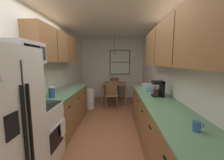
# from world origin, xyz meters

# --- Properties ---
(ground_plane) EXTENTS (12.00, 12.00, 0.00)m
(ground_plane) POSITION_xyz_m (0.00, 1.00, 0.00)
(ground_plane) COLOR #995B3D
(wall_left) EXTENTS (0.10, 9.00, 2.55)m
(wall_left) POSITION_xyz_m (-1.35, 1.00, 1.27)
(wall_left) COLOR white
(wall_left) RESTS_ON ground
(wall_right) EXTENTS (0.10, 9.00, 2.55)m
(wall_right) POSITION_xyz_m (1.35, 1.00, 1.27)
(wall_right) COLOR white
(wall_right) RESTS_ON ground
(wall_back) EXTENTS (4.40, 0.10, 2.55)m
(wall_back) POSITION_xyz_m (0.00, 3.65, 1.27)
(wall_back) COLOR white
(wall_back) RESTS_ON ground
(ceiling_slab) EXTENTS (4.40, 9.00, 0.08)m
(ceiling_slab) POSITION_xyz_m (0.00, 1.00, 2.59)
(ceiling_slab) COLOR white
(stove_range) EXTENTS (0.66, 0.62, 1.10)m
(stove_range) POSITION_xyz_m (-0.99, -0.49, 0.47)
(stove_range) COLOR white
(stove_range) RESTS_ON ground
(microwave_over_range) EXTENTS (0.39, 0.60, 0.32)m
(microwave_over_range) POSITION_xyz_m (-1.11, -0.49, 1.70)
(microwave_over_range) COLOR silver
(counter_left) EXTENTS (0.64, 1.88, 0.90)m
(counter_left) POSITION_xyz_m (-1.00, 0.76, 0.45)
(counter_left) COLOR olive
(counter_left) RESTS_ON ground
(upper_cabinets_left) EXTENTS (0.33, 1.96, 0.67)m
(upper_cabinets_left) POSITION_xyz_m (-1.14, 0.71, 1.90)
(upper_cabinets_left) COLOR olive
(counter_right) EXTENTS (0.64, 3.16, 0.90)m
(counter_right) POSITION_xyz_m (1.00, -0.03, 0.45)
(counter_right) COLOR olive
(counter_right) RESTS_ON ground
(upper_cabinets_right) EXTENTS (0.33, 2.84, 0.75)m
(upper_cabinets_right) POSITION_xyz_m (1.14, -0.08, 1.88)
(upper_cabinets_right) COLOR olive
(dining_table) EXTENTS (0.89, 0.90, 0.75)m
(dining_table) POSITION_xyz_m (0.11, 2.87, 0.63)
(dining_table) COLOR brown
(dining_table) RESTS_ON ground
(dining_chair_near) EXTENTS (0.40, 0.40, 0.90)m
(dining_chair_near) POSITION_xyz_m (0.03, 2.21, 0.50)
(dining_chair_near) COLOR brown
(dining_chair_near) RESTS_ON ground
(dining_chair_far) EXTENTS (0.42, 0.42, 0.90)m
(dining_chair_far) POSITION_xyz_m (0.10, 3.53, 0.50)
(dining_chair_far) COLOR brown
(dining_chair_far) RESTS_ON ground
(pendant_light) EXTENTS (0.26, 0.26, 0.67)m
(pendant_light) POSITION_xyz_m (0.11, 2.87, 1.94)
(pendant_light) COLOR black
(back_window) EXTENTS (0.87, 0.05, 1.05)m
(back_window) POSITION_xyz_m (0.32, 3.58, 1.55)
(back_window) COLOR brown
(trash_bin) EXTENTS (0.31, 0.31, 0.68)m
(trash_bin) POSITION_xyz_m (-0.70, 2.07, 0.34)
(trash_bin) COLOR white
(trash_bin) RESTS_ON ground
(storage_canister) EXTENTS (0.11, 0.11, 0.20)m
(storage_canister) POSITION_xyz_m (-1.00, 0.07, 1.00)
(storage_canister) COLOR #265999
(storage_canister) RESTS_ON counter_left
(dish_towel) EXTENTS (0.02, 0.16, 0.24)m
(dish_towel) POSITION_xyz_m (-0.64, -0.33, 0.50)
(dish_towel) COLOR white
(coffee_maker) EXTENTS (0.22, 0.18, 0.30)m
(coffee_maker) POSITION_xyz_m (1.06, 0.26, 1.06)
(coffee_maker) COLOR black
(coffee_maker) RESTS_ON counter_right
(mug_by_coffeemaker) EXTENTS (0.11, 0.08, 0.10)m
(mug_by_coffeemaker) POSITION_xyz_m (1.03, -1.13, 0.95)
(mug_by_coffeemaker) COLOR #335999
(mug_by_coffeemaker) RESTS_ON counter_right
(fruit_bowl) EXTENTS (0.26, 0.26, 0.09)m
(fruit_bowl) POSITION_xyz_m (1.02, 0.73, 0.94)
(fruit_bowl) COLOR #597F9E
(fruit_bowl) RESTS_ON counter_right
(dish_rack) EXTENTS (0.28, 0.34, 0.10)m
(dish_rack) POSITION_xyz_m (1.02, 1.19, 0.95)
(dish_rack) COLOR silver
(dish_rack) RESTS_ON counter_right
(table_serving_bowl) EXTENTS (0.16, 0.16, 0.06)m
(table_serving_bowl) POSITION_xyz_m (0.17, 2.79, 0.78)
(table_serving_bowl) COLOR silver
(table_serving_bowl) RESTS_ON dining_table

